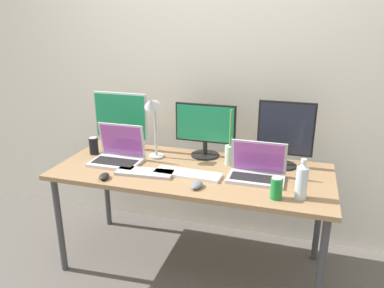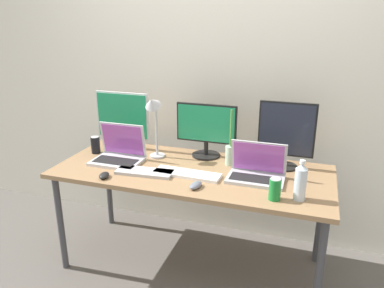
# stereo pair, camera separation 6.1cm
# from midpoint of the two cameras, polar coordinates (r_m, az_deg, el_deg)

# --- Properties ---
(ground_plane) EXTENTS (16.00, 16.00, 0.00)m
(ground_plane) POSITION_cam_midpoint_polar(r_m,az_deg,el_deg) (2.86, 0.64, -17.74)
(ground_plane) COLOR #5B5651
(wall_back) EXTENTS (7.00, 0.08, 2.60)m
(wall_back) POSITION_cam_midpoint_polar(r_m,az_deg,el_deg) (2.88, 4.40, 10.82)
(wall_back) COLOR silver
(wall_back) RESTS_ON ground
(work_desk) EXTENTS (1.81, 0.76, 0.74)m
(work_desk) POSITION_cam_midpoint_polar(r_m,az_deg,el_deg) (2.51, 0.70, -5.16)
(work_desk) COLOR #424247
(work_desk) RESTS_ON ground
(monitor_left) EXTENTS (0.42, 0.17, 0.43)m
(monitor_left) POSITION_cam_midpoint_polar(r_m,az_deg,el_deg) (2.87, -9.92, 3.82)
(monitor_left) COLOR silver
(monitor_left) RESTS_ON work_desk
(monitor_center) EXTENTS (0.44, 0.20, 0.38)m
(monitor_center) POSITION_cam_midpoint_polar(r_m,az_deg,el_deg) (2.66, 2.84, 2.37)
(monitor_center) COLOR black
(monitor_center) RESTS_ON work_desk
(monitor_right) EXTENTS (0.37, 0.18, 0.45)m
(monitor_right) POSITION_cam_midpoint_polar(r_m,az_deg,el_deg) (2.53, 14.85, 1.50)
(monitor_right) COLOR black
(monitor_right) RESTS_ON work_desk
(laptop_silver) EXTENTS (0.34, 0.25, 0.26)m
(laptop_silver) POSITION_cam_midpoint_polar(r_m,az_deg,el_deg) (2.65, -10.39, -1.33)
(laptop_silver) COLOR silver
(laptop_silver) RESTS_ON work_desk
(laptop_secondary) EXTENTS (0.35, 0.22, 0.23)m
(laptop_secondary) POSITION_cam_midpoint_polar(r_m,az_deg,el_deg) (2.37, 10.55, -4.02)
(laptop_secondary) COLOR #B7B7BC
(laptop_secondary) RESTS_ON work_desk
(keyboard_main) EXTENTS (0.38, 0.16, 0.02)m
(keyboard_main) POSITION_cam_midpoint_polar(r_m,az_deg,el_deg) (2.44, -6.53, -4.27)
(keyboard_main) COLOR #B2B2B7
(keyboard_main) RESTS_ON work_desk
(keyboard_aux) EXTENTS (0.44, 0.14, 0.02)m
(keyboard_aux) POSITION_cam_midpoint_polar(r_m,az_deg,el_deg) (2.39, 0.09, -4.59)
(keyboard_aux) COLOR white
(keyboard_aux) RESTS_ON work_desk
(mouse_by_keyboard) EXTENTS (0.08, 0.12, 0.03)m
(mouse_by_keyboard) POSITION_cam_midpoint_polar(r_m,az_deg,el_deg) (2.22, 1.36, -6.31)
(mouse_by_keyboard) COLOR slate
(mouse_by_keyboard) RESTS_ON work_desk
(mouse_by_laptop) EXTENTS (0.08, 0.11, 0.03)m
(mouse_by_laptop) POSITION_cam_midpoint_polar(r_m,az_deg,el_deg) (2.41, -12.54, -4.70)
(mouse_by_laptop) COLOR black
(mouse_by_laptop) RESTS_ON work_desk
(water_bottle) EXTENTS (0.07, 0.07, 0.23)m
(water_bottle) POSITION_cam_midpoint_polar(r_m,az_deg,el_deg) (2.14, 17.00, -5.56)
(water_bottle) COLOR silver
(water_bottle) RESTS_ON work_desk
(soda_can_near_keyboard) EXTENTS (0.07, 0.07, 0.13)m
(soda_can_near_keyboard) POSITION_cam_midpoint_polar(r_m,az_deg,el_deg) (2.84, -13.90, -0.13)
(soda_can_near_keyboard) COLOR black
(soda_can_near_keyboard) RESTS_ON work_desk
(soda_can_by_laptop) EXTENTS (0.07, 0.07, 0.13)m
(soda_can_by_laptop) POSITION_cam_midpoint_polar(r_m,az_deg,el_deg) (2.13, 13.33, -6.73)
(soda_can_by_laptop) COLOR #197F33
(soda_can_by_laptop) RESTS_ON work_desk
(bamboo_vase) EXTENTS (0.07, 0.07, 0.38)m
(bamboo_vase) POSITION_cam_midpoint_polar(r_m,az_deg,el_deg) (2.56, 6.53, -1.45)
(bamboo_vase) COLOR #B2D1B7
(bamboo_vase) RESTS_ON work_desk
(desk_lamp) EXTENTS (0.11, 0.18, 0.47)m
(desk_lamp) POSITION_cam_midpoint_polar(r_m,az_deg,el_deg) (2.58, -5.21, 4.36)
(desk_lamp) COLOR #B7B7BC
(desk_lamp) RESTS_ON work_desk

